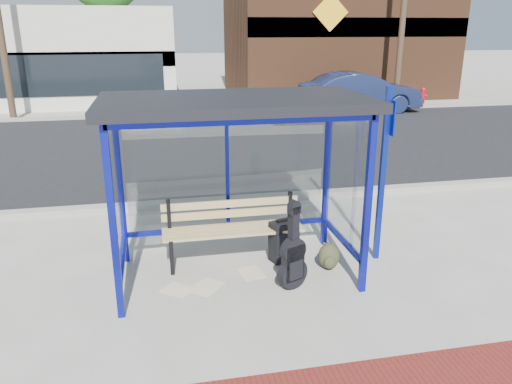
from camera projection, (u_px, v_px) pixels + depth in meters
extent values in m
plane|color=#B2ADA0|center=(237.00, 275.00, 6.84)|extent=(120.00, 120.00, 0.00)
cube|color=gray|center=(212.00, 201.00, 9.52)|extent=(60.00, 0.25, 0.12)
cube|color=black|center=(191.00, 145.00, 14.28)|extent=(60.00, 10.00, 0.00)
cube|color=gray|center=(180.00, 114.00, 19.00)|extent=(60.00, 0.25, 0.12)
cube|color=#B2ADA0|center=(178.00, 108.00, 20.79)|extent=(60.00, 4.00, 0.01)
cube|color=#0C138D|center=(113.00, 226.00, 5.50)|extent=(0.08, 0.08, 2.30)
cube|color=#0C138D|center=(367.00, 207.00, 6.07)|extent=(0.08, 0.08, 2.30)
cube|color=#0C138D|center=(120.00, 185.00, 6.89)|extent=(0.08, 0.08, 2.30)
cube|color=#0C138D|center=(327.00, 173.00, 7.46)|extent=(0.08, 0.08, 2.30)
cube|color=#0C138D|center=(226.00, 102.00, 6.83)|extent=(3.00, 0.08, 0.08)
cube|color=#0C138D|center=(246.00, 121.00, 5.43)|extent=(3.00, 0.08, 0.08)
cube|color=#0C138D|center=(109.00, 114.00, 5.85)|extent=(0.08, 1.50, 0.08)
cube|color=#0C138D|center=(350.00, 106.00, 6.42)|extent=(0.08, 1.50, 0.08)
cube|color=#0C138D|center=(228.00, 227.00, 7.41)|extent=(3.00, 0.08, 0.06)
cube|color=#0C138D|center=(122.00, 258.00, 6.43)|extent=(0.08, 1.50, 0.06)
cube|color=#0C138D|center=(342.00, 239.00, 7.00)|extent=(0.08, 1.50, 0.06)
cube|color=#0C138D|center=(227.00, 166.00, 7.11)|extent=(0.05, 0.05, 1.90)
cube|color=silver|center=(227.00, 168.00, 7.13)|extent=(2.84, 0.01, 1.82)
cube|color=silver|center=(116.00, 191.00, 6.14)|extent=(0.02, 1.34, 1.82)
cube|color=silver|center=(346.00, 177.00, 6.72)|extent=(0.02, 1.34, 1.82)
cube|color=black|center=(235.00, 102.00, 6.10)|extent=(3.30, 1.80, 0.12)
cube|color=#59331E|center=(334.00, 27.00, 24.55)|extent=(10.00, 7.00, 6.40)
cube|color=black|center=(362.00, 27.00, 21.35)|extent=(10.00, 0.10, 0.80)
cube|color=yellow|center=(330.00, 12.00, 20.78)|extent=(1.56, 0.06, 1.56)
cylinder|color=#4C3826|center=(110.00, 41.00, 25.93)|extent=(0.36, 0.36, 5.00)
cylinder|color=#4C3826|center=(386.00, 40.00, 28.89)|extent=(0.36, 0.36, 5.00)
cylinder|color=#4C3826|center=(404.00, 6.00, 19.75)|extent=(0.24, 0.24, 8.00)
cube|color=black|center=(172.00, 258.00, 6.78)|extent=(0.06, 0.06, 0.50)
cube|color=black|center=(170.00, 231.00, 7.11)|extent=(0.06, 0.06, 0.94)
cube|color=black|center=(171.00, 251.00, 6.98)|extent=(0.06, 0.45, 0.06)
cube|color=black|center=(297.00, 247.00, 7.11)|extent=(0.06, 0.06, 0.50)
cube|color=black|center=(290.00, 222.00, 7.44)|extent=(0.06, 0.06, 0.94)
cube|color=black|center=(293.00, 241.00, 7.31)|extent=(0.06, 0.45, 0.06)
cube|color=tan|center=(235.00, 235.00, 6.89)|extent=(1.99, 0.11, 0.04)
cube|color=tan|center=(234.00, 232.00, 7.01)|extent=(1.99, 0.11, 0.04)
cube|color=tan|center=(233.00, 228.00, 7.12)|extent=(1.99, 0.11, 0.04)
cube|color=tan|center=(231.00, 225.00, 7.23)|extent=(1.99, 0.11, 0.04)
cube|color=tan|center=(231.00, 213.00, 7.22)|extent=(1.99, 0.04, 0.11)
cube|color=tan|center=(231.00, 203.00, 7.17)|extent=(1.99, 0.04, 0.11)
cylinder|color=black|center=(293.00, 273.00, 6.44)|extent=(0.43, 0.28, 0.41)
cylinder|color=black|center=(293.00, 250.00, 6.34)|extent=(0.36, 0.25, 0.34)
cube|color=black|center=(293.00, 262.00, 6.39)|extent=(0.32, 0.23, 0.49)
cube|color=black|center=(294.00, 226.00, 6.24)|extent=(0.14, 0.14, 0.49)
cube|color=black|center=(294.00, 210.00, 6.17)|extent=(0.18, 0.15, 0.10)
cube|color=black|center=(283.00, 241.00, 7.17)|extent=(0.43, 0.34, 0.59)
cylinder|color=black|center=(275.00, 261.00, 7.19)|extent=(0.12, 0.22, 0.05)
cylinder|color=black|center=(291.00, 256.00, 7.33)|extent=(0.12, 0.22, 0.05)
cube|color=black|center=(284.00, 220.00, 7.07)|extent=(0.24, 0.12, 0.04)
cube|color=black|center=(288.00, 243.00, 7.07)|extent=(0.29, 0.11, 0.32)
ellipsoid|color=#2E301B|center=(329.00, 256.00, 6.99)|extent=(0.34, 0.27, 0.36)
ellipsoid|color=#2E301B|center=(330.00, 263.00, 6.90)|extent=(0.19, 0.15, 0.18)
cube|color=#2E301B|center=(329.00, 245.00, 6.95)|extent=(0.10, 0.06, 0.03)
cube|color=navy|center=(382.00, 177.00, 6.96)|extent=(0.08, 0.08, 2.49)
cube|color=navy|center=(390.00, 117.00, 6.70)|extent=(0.05, 0.31, 0.47)
cube|color=white|center=(206.00, 287.00, 6.52)|extent=(0.52, 0.53, 0.01)
cube|color=white|center=(177.00, 290.00, 6.44)|extent=(0.48, 0.47, 0.01)
cube|color=white|center=(251.00, 273.00, 6.89)|extent=(0.38, 0.44, 0.01)
imported|color=#1B264E|center=(360.00, 92.00, 19.65)|extent=(4.70, 1.69, 1.54)
cylinder|color=#B70D12|center=(422.00, 98.00, 21.41)|extent=(0.21, 0.21, 0.63)
sphere|color=#B70D12|center=(423.00, 90.00, 21.30)|extent=(0.23, 0.23, 0.23)
cylinder|color=#B70D12|center=(423.00, 96.00, 21.38)|extent=(0.35, 0.19, 0.10)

